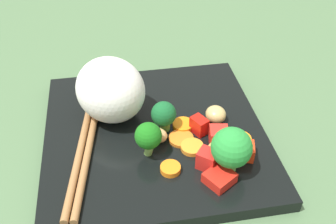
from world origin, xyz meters
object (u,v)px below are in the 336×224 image
(rice_mound, at_px, (110,90))
(broccoli_floret_2, at_px, (164,117))
(carrot_slice_1, at_px, (181,139))
(square_plate, at_px, (155,135))
(chopstick_pair, at_px, (86,141))

(rice_mound, height_order, broccoli_floret_2, rice_mound)
(broccoli_floret_2, height_order, carrot_slice_1, broccoli_floret_2)
(square_plate, relative_size, rice_mound, 2.98)
(rice_mound, bearing_deg, broccoli_floret_2, 55.35)
(square_plate, xyz_separation_m, broccoli_floret_2, (0.00, 0.01, 0.03))
(carrot_slice_1, bearing_deg, chopstick_pair, -96.24)
(rice_mound, xyz_separation_m, carrot_slice_1, (0.06, 0.08, -0.04))
(rice_mound, xyz_separation_m, chopstick_pair, (0.05, -0.04, -0.04))
(chopstick_pair, bearing_deg, carrot_slice_1, 92.21)
(broccoli_floret_2, bearing_deg, square_plate, -111.27)
(carrot_slice_1, bearing_deg, broccoli_floret_2, -135.87)
(rice_mound, distance_m, chopstick_pair, 0.07)
(square_plate, relative_size, carrot_slice_1, 9.01)
(rice_mound, distance_m, carrot_slice_1, 0.11)
(square_plate, xyz_separation_m, rice_mound, (-0.04, -0.05, 0.05))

